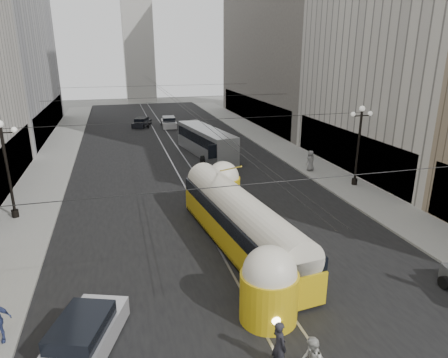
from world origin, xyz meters
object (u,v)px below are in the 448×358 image
sedan_silver (83,338)px  pedestrian_crossing_a (279,345)px  streetcar (240,221)px  pedestrian_sidewalk_right (311,161)px  city_bus (206,141)px

sedan_silver → pedestrian_crossing_a: 7.06m
sedan_silver → pedestrian_crossing_a: pedestrian_crossing_a is taller
pedestrian_crossing_a → streetcar: bearing=-18.8°
streetcar → pedestrian_crossing_a: 9.01m
sedan_silver → pedestrian_sidewalk_right: pedestrian_sidewalk_right is taller
city_bus → pedestrian_crossing_a: (-4.09, -29.54, -0.61)m
pedestrian_crossing_a → pedestrian_sidewalk_right: bearing=-39.5°
city_bus → sedan_silver: (-10.70, -27.06, -0.88)m
sedan_silver → streetcar: bearing=38.8°
city_bus → sedan_silver: size_ratio=2.26×
sedan_silver → pedestrian_sidewalk_right: 26.15m
pedestrian_sidewalk_right → city_bus: bearing=-70.1°
pedestrian_crossing_a → city_bus: bearing=-18.0°
city_bus → pedestrian_crossing_a: city_bus is taller
city_bus → pedestrian_sidewalk_right: size_ratio=6.15×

